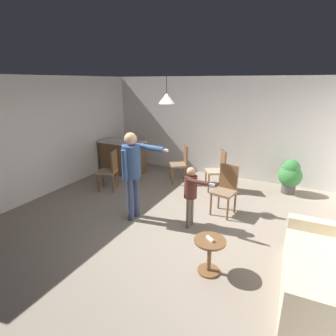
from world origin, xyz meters
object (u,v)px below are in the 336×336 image
(potted_plant_corner, at_px, (290,175))
(dining_chair_by_counter, at_px, (218,169))
(spare_remote_on_table, at_px, (210,239))
(side_table_by_couch, at_px, (209,252))
(couch_floral, at_px, (327,274))
(dining_chair_centre_back, at_px, (226,188))
(dining_chair_near_wall, at_px, (110,169))
(person_child, at_px, (191,191))
(kitchen_counter, at_px, (123,157))
(person_adult, at_px, (132,167))
(dining_chair_spare, at_px, (181,162))

(potted_plant_corner, bearing_deg, dining_chair_by_counter, -160.33)
(dining_chair_by_counter, xyz_separation_m, spare_remote_on_table, (0.78, -2.98, -0.01))
(side_table_by_couch, xyz_separation_m, dining_chair_by_counter, (-0.78, 2.97, 0.22))
(couch_floral, height_order, dining_chair_centre_back, same)
(dining_chair_near_wall, relative_size, potted_plant_corner, 1.21)
(person_child, xyz_separation_m, potted_plant_corner, (1.52, 2.51, -0.26))
(dining_chair_centre_back, height_order, potted_plant_corner, dining_chair_centre_back)
(couch_floral, relative_size, spare_remote_on_table, 14.07)
(kitchen_counter, xyz_separation_m, person_adult, (1.82, -2.14, 0.58))
(side_table_by_couch, xyz_separation_m, dining_chair_spare, (-1.80, 3.06, 0.22))
(kitchen_counter, height_order, person_child, person_child)
(kitchen_counter, height_order, potted_plant_corner, kitchen_counter)
(couch_floral, xyz_separation_m, kitchen_counter, (-5.04, 2.74, 0.15))
(person_child, xyz_separation_m, dining_chair_centre_back, (0.42, 0.81, -0.17))
(dining_chair_centre_back, relative_size, potted_plant_corner, 1.21)
(kitchen_counter, relative_size, potted_plant_corner, 1.52)
(couch_floral, xyz_separation_m, spare_remote_on_table, (-1.42, -0.23, 0.21))
(side_table_by_couch, relative_size, spare_remote_on_table, 4.00)
(person_child, distance_m, dining_chair_spare, 2.31)
(side_table_by_couch, height_order, dining_chair_centre_back, dining_chair_centre_back)
(side_table_by_couch, bearing_deg, potted_plant_corner, 77.07)
(kitchen_counter, height_order, dining_chair_centre_back, dining_chair_centre_back)
(side_table_by_couch, relative_size, dining_chair_centre_back, 0.52)
(dining_chair_by_counter, height_order, spare_remote_on_table, dining_chair_by_counter)
(spare_remote_on_table, bearing_deg, person_adult, 155.19)
(dining_chair_spare, bearing_deg, potted_plant_corner, -113.46)
(couch_floral, height_order, kitchen_counter, couch_floral)
(dining_chair_near_wall, xyz_separation_m, dining_chair_centre_back, (2.83, 0.07, 0.00))
(person_adult, relative_size, dining_chair_spare, 1.70)
(couch_floral, height_order, person_child, person_child)
(dining_chair_spare, distance_m, spare_remote_on_table, 3.55)
(kitchen_counter, relative_size, person_child, 1.09)
(side_table_by_couch, relative_size, person_child, 0.45)
(person_child, bearing_deg, couch_floral, 71.88)
(dining_chair_near_wall, distance_m, dining_chair_spare, 1.84)
(dining_chair_spare, xyz_separation_m, spare_remote_on_table, (1.80, -3.06, -0.01))
(kitchen_counter, relative_size, spare_remote_on_table, 9.69)
(side_table_by_couch, xyz_separation_m, person_child, (-0.71, 1.04, 0.39))
(person_adult, bearing_deg, dining_chair_centre_back, 129.51)
(couch_floral, bearing_deg, person_adult, 77.37)
(person_child, height_order, dining_chair_near_wall, person_child)
(dining_chair_by_counter, height_order, dining_chair_centre_back, same)
(person_adult, xyz_separation_m, dining_chair_by_counter, (1.02, 2.14, -0.51))
(person_child, bearing_deg, side_table_by_couch, 36.93)
(dining_chair_near_wall, bearing_deg, potted_plant_corner, -86.69)
(dining_chair_near_wall, height_order, potted_plant_corner, dining_chair_near_wall)
(couch_floral, bearing_deg, spare_remote_on_table, 97.13)
(kitchen_counter, xyz_separation_m, dining_chair_near_wall, (0.50, -1.19, 0.07))
(kitchen_counter, distance_m, dining_chair_near_wall, 1.29)
(kitchen_counter, distance_m, person_adult, 2.87)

